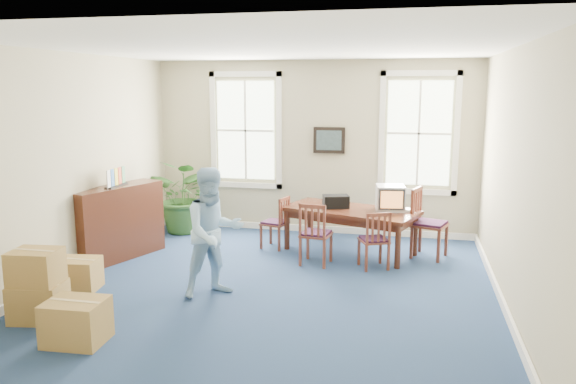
% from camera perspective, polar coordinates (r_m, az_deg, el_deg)
% --- Properties ---
extents(floor, '(6.50, 6.50, 0.00)m').
position_cam_1_polar(floor, '(7.72, -1.71, -9.94)').
color(floor, navy).
rests_on(floor, ground).
extents(ceiling, '(6.50, 6.50, 0.00)m').
position_cam_1_polar(ceiling, '(7.25, -1.85, 14.48)').
color(ceiling, white).
rests_on(ceiling, ground).
extents(wall_back, '(6.50, 0.00, 6.50)m').
position_cam_1_polar(wall_back, '(10.47, 2.60, 4.52)').
color(wall_back, tan).
rests_on(wall_back, ground).
extents(wall_front, '(6.50, 0.00, 6.50)m').
position_cam_1_polar(wall_front, '(4.30, -12.47, -4.59)').
color(wall_front, tan).
rests_on(wall_front, ground).
extents(wall_left, '(0.00, 6.50, 6.50)m').
position_cam_1_polar(wall_left, '(8.56, -21.67, 2.41)').
color(wall_left, tan).
rests_on(wall_left, ground).
extents(wall_right, '(0.00, 6.50, 6.50)m').
position_cam_1_polar(wall_right, '(7.20, 22.05, 0.96)').
color(wall_right, tan).
rests_on(wall_right, ground).
extents(baseboard_back, '(6.00, 0.04, 0.12)m').
position_cam_1_polar(baseboard_back, '(10.72, 2.50, -3.72)').
color(baseboard_back, white).
rests_on(baseboard_back, ground).
extents(baseboard_left, '(0.04, 6.50, 0.12)m').
position_cam_1_polar(baseboard_left, '(8.87, -20.83, -7.49)').
color(baseboard_left, white).
rests_on(baseboard_left, ground).
extents(baseboard_right, '(0.04, 6.50, 0.12)m').
position_cam_1_polar(baseboard_right, '(7.59, 21.00, -10.57)').
color(baseboard_right, white).
rests_on(baseboard_right, ground).
extents(window_left, '(1.40, 0.12, 2.20)m').
position_cam_1_polar(window_left, '(10.72, -4.31, 6.25)').
color(window_left, white).
rests_on(window_left, ground).
extents(window_right, '(1.40, 0.12, 2.20)m').
position_cam_1_polar(window_right, '(10.27, 13.14, 5.81)').
color(window_right, white).
rests_on(window_right, ground).
extents(wall_picture, '(0.58, 0.06, 0.48)m').
position_cam_1_polar(wall_picture, '(10.36, 4.20, 5.27)').
color(wall_picture, black).
rests_on(wall_picture, ground).
extents(conference_table, '(2.37, 1.64, 0.74)m').
position_cam_1_polar(conference_table, '(9.37, 6.30, -3.92)').
color(conference_table, '#451F13').
rests_on(conference_table, ground).
extents(crt_tv, '(0.51, 0.54, 0.41)m').
position_cam_1_polar(crt_tv, '(9.25, 10.35, -0.58)').
color(crt_tv, '#B7B7BC').
rests_on(crt_tv, conference_table).
extents(game_console, '(0.16, 0.20, 0.05)m').
position_cam_1_polar(game_console, '(9.23, 12.14, -1.81)').
color(game_console, white).
rests_on(game_console, conference_table).
extents(equipment_bag, '(0.48, 0.38, 0.21)m').
position_cam_1_polar(equipment_bag, '(9.34, 4.88, -0.95)').
color(equipment_bag, black).
rests_on(equipment_bag, conference_table).
extents(chair_near_left, '(0.49, 0.49, 0.98)m').
position_cam_1_polar(chair_near_left, '(8.69, 2.86, -4.20)').
color(chair_near_left, brown).
rests_on(chair_near_left, ground).
extents(chair_near_right, '(0.53, 0.53, 0.90)m').
position_cam_1_polar(chair_near_right, '(8.60, 8.72, -4.76)').
color(chair_near_right, brown).
rests_on(chair_near_right, ground).
extents(chair_end_left, '(0.49, 0.49, 0.89)m').
position_cam_1_polar(chair_end_left, '(9.57, -1.36, -3.08)').
color(chair_end_left, brown).
rests_on(chair_end_left, ground).
extents(chair_end_right, '(0.64, 0.64, 1.12)m').
position_cam_1_polar(chair_end_right, '(9.28, 14.22, -3.10)').
color(chair_end_right, brown).
rests_on(chair_end_right, ground).
extents(man, '(1.05, 1.03, 1.70)m').
position_cam_1_polar(man, '(7.38, -7.57, -4.08)').
color(man, '#9BC7EB').
rests_on(man, ground).
extents(credenza, '(0.98, 1.65, 1.25)m').
position_cam_1_polar(credenza, '(9.34, -16.96, -2.75)').
color(credenza, '#451F13').
rests_on(credenza, ground).
extents(brochure_rack, '(0.34, 0.70, 0.31)m').
position_cam_1_polar(brochure_rack, '(9.18, -17.10, 1.98)').
color(brochure_rack, '#99999E').
rests_on(brochure_rack, credenza).
extents(potted_plant, '(1.52, 1.42, 1.39)m').
position_cam_1_polar(potted_plant, '(10.70, -10.39, -0.43)').
color(potted_plant, '#2A5521').
rests_on(potted_plant, ground).
extents(cardboard_boxes, '(1.77, 1.77, 0.90)m').
position_cam_1_polar(cardboard_boxes, '(7.24, -22.16, -8.42)').
color(cardboard_boxes, '#A67E40').
rests_on(cardboard_boxes, ground).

